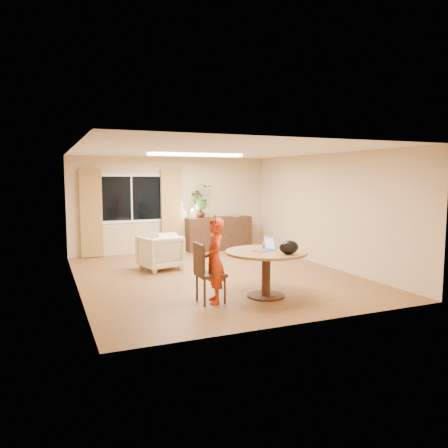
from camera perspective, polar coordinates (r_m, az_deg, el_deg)
name	(u,v)px	position (r m, az deg, el deg)	size (l,w,h in m)	color
floor	(215,276)	(9.22, -1.12, -6.78)	(6.50, 6.50, 0.00)	brown
ceiling	(215,151)	(9.00, -1.16, 9.58)	(6.50, 6.50, 0.00)	white
wall_back	(172,205)	(12.09, -6.83, 2.51)	(5.50, 5.50, 0.00)	#CEB286
wall_left	(75,219)	(8.40, -18.85, 0.61)	(6.50, 6.50, 0.00)	#CEB286
wall_right	(326,210)	(10.34, 13.17, 1.77)	(6.50, 6.50, 0.00)	#CEB286
window	(132,198)	(11.80, -11.97, 3.30)	(1.70, 0.03, 1.30)	white
curtain_left	(91,213)	(11.60, -16.96, 1.36)	(0.55, 0.08, 2.25)	brown
curtain_right	(171,211)	(11.99, -6.93, 1.73)	(0.55, 0.08, 2.25)	brown
ceiling_panel	(196,155)	(10.12, -3.69, 8.99)	(2.20, 0.35, 0.05)	white
dining_table	(266,261)	(7.56, 5.53, -4.80)	(1.41, 1.41, 0.80)	brown
dining_chair	(211,273)	(7.23, -1.76, -6.37)	(0.48, 0.44, 1.00)	black
child	(215,261)	(7.17, -1.21, -4.82)	(0.33, 0.51, 1.40)	red
laptop	(263,244)	(7.48, 5.15, -2.62)	(0.37, 0.25, 0.25)	#B7B7BC
tumbler	(265,245)	(7.78, 5.34, -2.77)	(0.08, 0.08, 0.12)	white
wine_glass	(279,243)	(7.89, 7.23, -2.43)	(0.06, 0.06, 0.18)	white
pot_lid	(270,246)	(7.96, 6.09, -2.85)	(0.23, 0.23, 0.04)	white
handbag	(289,247)	(7.23, 8.48, -3.04)	(0.35, 0.20, 0.23)	black
armchair	(160,252)	(9.90, -8.37, -3.66)	(0.82, 0.85, 0.77)	#BEAB96
throw	(170,234)	(9.84, -7.12, -1.35)	(0.45, 0.55, 0.03)	beige
sideboard	(219,233)	(12.36, -0.69, -1.25)	(1.87, 0.46, 0.94)	black
vase	(200,213)	(12.10, -3.10, 1.40)	(0.24, 0.24, 0.25)	black
bouquet	(201,197)	(12.08, -3.07, 3.55)	(0.59, 0.51, 0.66)	#356E29
book_stack	(236,215)	(12.52, 1.63, 1.18)	(0.19, 0.15, 0.08)	olive
desk_lamp	(192,212)	(11.97, -4.23, 1.51)	(0.13, 0.13, 0.32)	black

